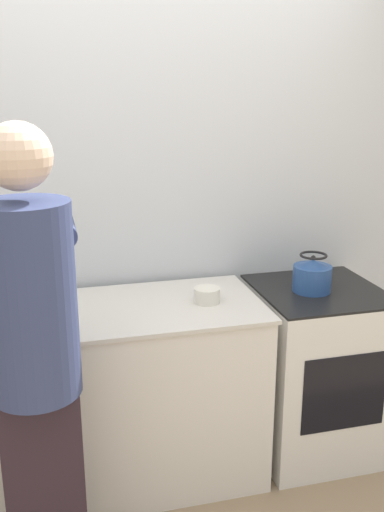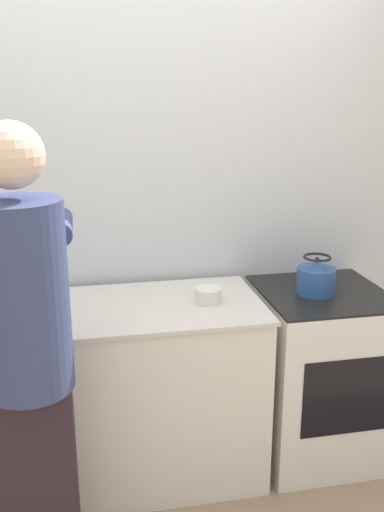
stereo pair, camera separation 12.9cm
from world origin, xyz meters
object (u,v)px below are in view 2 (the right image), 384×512
Objects in this scene: person at (28,349)px; knife at (23,322)px; oven at (318,372)px; bowl_prep at (208,295)px; cutting_board at (27,321)px; kettle at (316,278)px.

knife is at bearing 97.92° from person.
oven is 7.25× the size of bowl_prep.
oven is 1.47m from cutting_board.
knife is 1.37m from kettle.
oven is 1.55m from person.
person is 8.67× the size of knife.
person is 14.36× the size of bowl_prep.
bowl_prep is at bearing 33.46° from person.
person reaches higher than knife.
oven is 4.37× the size of knife.
person is at bearing -158.37° from oven.
person is at bearing -146.54° from bowl_prep.
knife is at bearing -174.32° from kettle.
cutting_board is (-0.04, 0.42, -0.07)m from person.
cutting_board is at bearing -175.16° from oven.
oven is at bearing 21.63° from person.
kettle is (-0.05, -0.01, 0.52)m from oven.
person is 5.24× the size of cutting_board.
knife is (-0.01, -0.03, 0.01)m from cutting_board.
kettle reaches higher than cutting_board.
person is 0.43m from cutting_board.
bowl_prep is (0.81, 0.09, 0.03)m from cutting_board.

